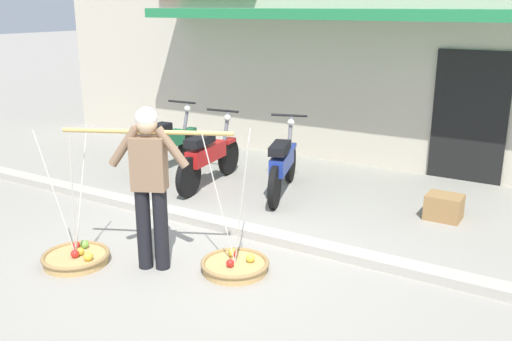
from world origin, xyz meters
TOP-DOWN VIEW (x-y plane):
  - ground_plane at (0.00, 0.00)m, footprint 90.00×90.00m
  - sidewalk_curb at (0.00, 0.70)m, footprint 20.00×0.24m
  - fruit_vendor at (-0.30, -0.55)m, footprint 1.56×0.76m
  - fruit_basket_left_side at (-1.07, -0.90)m, footprint 0.71×0.71m
  - fruit_basket_right_side at (0.48, -0.19)m, footprint 0.71×0.71m
  - motorcycle_nearest_shop at (-2.50, 2.32)m, footprint 0.54×1.82m
  - motorcycle_second_in_row at (-1.44, 2.02)m, footprint 0.54×1.82m
  - motorcycle_third_in_row at (-0.28, 2.22)m, footprint 0.72×1.76m
  - storefront_building at (-0.14, 6.80)m, footprint 13.00×6.00m
  - wooden_crate at (1.95, 2.43)m, footprint 0.44×0.36m

SIDE VIEW (x-z plane):
  - ground_plane at x=0.00m, z-range 0.00..0.00m
  - sidewalk_curb at x=0.00m, z-range 0.00..0.10m
  - fruit_basket_right_side at x=0.48m, z-range -0.65..0.80m
  - fruit_basket_left_side at x=-1.07m, z-range -0.65..0.80m
  - wooden_crate at x=1.95m, z-range 0.00..0.32m
  - motorcycle_nearest_shop at x=-2.50m, z-range -0.09..1.00m
  - motorcycle_second_in_row at x=-1.44m, z-range -0.09..1.00m
  - motorcycle_third_in_row at x=-0.28m, z-range -0.09..1.00m
  - fruit_vendor at x=-0.30m, z-range 0.13..1.83m
  - storefront_building at x=-0.14m, z-range 0.00..4.20m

